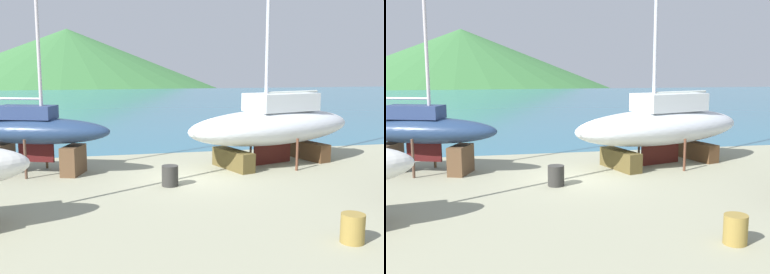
{
  "view_description": "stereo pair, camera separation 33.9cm",
  "coord_description": "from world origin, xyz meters",
  "views": [
    {
      "loc": [
        -4.16,
        -18.92,
        4.81
      ],
      "look_at": [
        -0.21,
        -1.25,
        2.02
      ],
      "focal_mm": 42.69,
      "sensor_mm": 36.0,
      "label": 1
    },
    {
      "loc": [
        -3.83,
        -19.0,
        4.81
      ],
      "look_at": [
        -0.21,
        -1.25,
        2.02
      ],
      "focal_mm": 42.69,
      "sensor_mm": 36.0,
      "label": 2
    }
  ],
  "objects": [
    {
      "name": "headland_hill",
      "position": [
        -10.52,
        127.79,
        0.0
      ],
      "size": [
        166.03,
        166.03,
        32.51
      ],
      "primitive_type": "cone",
      "color": "#3A753B",
      "rests_on": "ground"
    },
    {
      "name": "ground_plane",
      "position": [
        0.0,
        -4.26,
        0.0
      ],
      "size": [
        41.06,
        41.06,
        0.0
      ],
      "primitive_type": "plane",
      "color": "#9B9B7E"
    },
    {
      "name": "sea_water",
      "position": [
        0.0,
        43.49,
        0.0
      ],
      "size": [
        156.7,
        74.96,
        0.01
      ],
      "primitive_type": "cube",
      "color": "teal",
      "rests_on": "ground"
    },
    {
      "name": "sailboat_large_starboard",
      "position": [
        -6.65,
        2.47,
        1.91
      ],
      "size": [
        7.2,
        4.12,
        12.05
      ],
      "rotation": [
        0.0,
        0.0,
        -0.34
      ],
      "color": "brown",
      "rests_on": "ground"
    },
    {
      "name": "sailboat_small_center",
      "position": [
        4.7,
        2.11,
        1.95
      ],
      "size": [
        10.09,
        5.93,
        16.87
      ],
      "rotation": [
        0.0,
        0.0,
        3.44
      ],
      "color": "brown",
      "rests_on": "ground"
    },
    {
      "name": "barrel_tar_black",
      "position": [
        -1.09,
        -1.07,
        0.42
      ],
      "size": [
        0.94,
        0.94,
        0.84
      ],
      "primitive_type": "cylinder",
      "rotation": [
        0.0,
        0.0,
        0.91
      ],
      "color": "#302F2C",
      "rests_on": "ground"
    },
    {
      "name": "barrel_tipped_center",
      "position": [
        2.78,
        -8.16,
        0.41
      ],
      "size": [
        0.86,
        0.86,
        0.82
      ],
      "primitive_type": "cylinder",
      "rotation": [
        0.0,
        0.0,
        0.39
      ],
      "color": "olive",
      "rests_on": "ground"
    }
  ]
}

